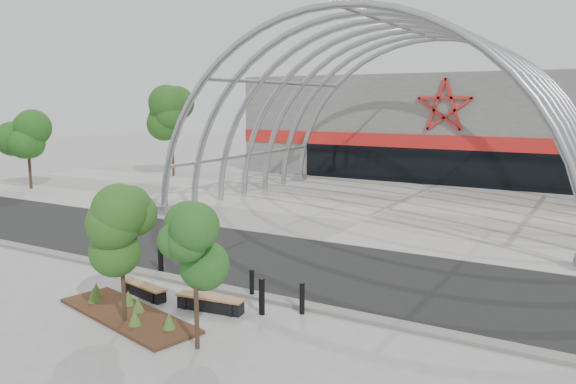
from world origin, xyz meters
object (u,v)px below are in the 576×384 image
(bench_1, at_px, (210,304))
(bollard_2, at_px, (252,284))
(street_tree_0, at_px, (121,231))
(bench_0, at_px, (144,291))
(street_tree_1, at_px, (195,252))

(bench_1, relative_size, bollard_2, 2.37)
(bollard_2, bearing_deg, street_tree_0, -118.07)
(street_tree_0, bearing_deg, bench_1, 53.98)
(street_tree_0, height_order, bench_0, street_tree_0)
(street_tree_0, distance_m, bench_0, 3.21)
(street_tree_1, bearing_deg, street_tree_0, 175.26)
(bollard_2, bearing_deg, street_tree_1, -76.82)
(street_tree_1, distance_m, bench_0, 4.87)
(bench_1, xyz_separation_m, bollard_2, (0.43, 1.51, 0.23))
(bench_0, distance_m, bench_1, 2.50)
(bench_1, bearing_deg, bench_0, -177.77)
(street_tree_0, xyz_separation_m, bench_0, (-1.09, 1.85, -2.39))
(street_tree_0, relative_size, bench_0, 1.87)
(bench_0, relative_size, bollard_2, 2.15)
(street_tree_1, xyz_separation_m, bench_0, (-3.79, 2.07, -2.25))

